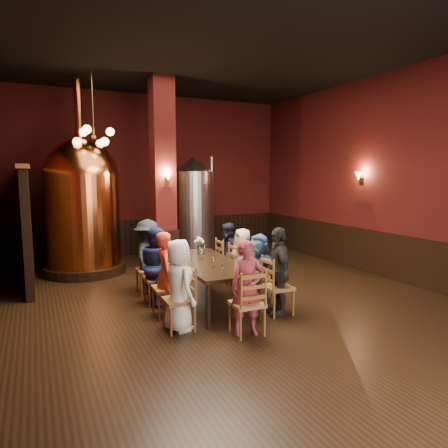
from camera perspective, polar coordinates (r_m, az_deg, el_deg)
name	(u,v)px	position (r m, az deg, el deg)	size (l,w,h in m)	color
room	(227,177)	(6.98, 0.40, 6.73)	(10.00, 10.02, 4.50)	black
wainscot_right	(387,256)	(9.59, 22.26, -4.19)	(0.08, 9.90, 1.00)	black
wainscot_back	(152,236)	(11.79, -10.22, -1.69)	(7.90, 0.08, 1.00)	black
column	(163,176)	(9.49, -8.73, 6.80)	(0.58, 0.58, 4.50)	#450E0F
partition	(28,225)	(9.54, -26.23, -0.19)	(0.22, 3.50, 2.40)	black
pendant_cluster	(94,137)	(9.29, -18.09, 11.77)	(0.90, 0.90, 1.70)	#A57226
sconce_wall	(362,178)	(9.92, 19.07, 6.22)	(0.20, 0.20, 0.36)	black
sconce_column	(167,178)	(9.20, -8.18, 6.49)	(0.20, 0.20, 0.36)	black
dining_table	(208,265)	(7.15, -2.33, -5.89)	(1.08, 2.43, 0.75)	black
chair_0	(179,300)	(6.04, -6.47, -10.70)	(0.46, 0.46, 0.92)	brown
person_0	(179,285)	(5.97, -6.50, -8.68)	(0.67, 0.43, 1.36)	white
chair_1	(167,288)	(6.65, -8.19, -9.01)	(0.46, 0.46, 0.92)	brown
person_1	(166,274)	(6.59, -8.23, -7.07)	(0.51, 0.33, 1.39)	red
chair_2	(157,278)	(7.27, -9.59, -7.63)	(0.46, 0.46, 0.92)	brown
person_2	(156,265)	(7.21, -9.63, -5.84)	(0.67, 0.33, 1.39)	navy
chair_3	(148,270)	(7.90, -10.78, -6.45)	(0.46, 0.46, 0.92)	brown
person_3	(148,257)	(7.84, -10.82, -4.60)	(0.93, 0.54, 1.44)	#1D212B
chair_4	(278,287)	(6.71, 7.72, -8.87)	(0.46, 0.46, 0.92)	brown
person_4	(278,271)	(6.64, 7.76, -6.66)	(0.85, 0.35, 1.45)	black
chair_5	(259,277)	(7.27, 4.95, -7.56)	(0.46, 0.46, 0.92)	brown
person_5	(259,268)	(7.23, 4.97, -6.27)	(1.16, 0.37, 1.25)	#3965AD
chair_6	(242,269)	(7.83, 2.64, -6.44)	(0.46, 0.46, 0.92)	brown
person_6	(242,260)	(7.80, 2.65, -5.23)	(0.61, 0.40, 1.26)	beige
chair_7	(228,262)	(8.42, 0.62, -5.45)	(0.46, 0.46, 0.92)	brown
person_7	(228,253)	(8.39, 0.62, -4.22)	(0.63, 0.31, 1.29)	#1C1C39
chair_8	(247,303)	(5.85, 3.30, -11.25)	(0.46, 0.46, 0.92)	brown
person_8	(247,288)	(5.78, 3.32, -9.08)	(0.50, 0.33, 1.38)	maroon
copper_kettle	(83,205)	(9.73, -19.55, 2.62)	(1.85, 1.85, 4.38)	black
steel_vessel	(193,209)	(10.76, -4.38, 2.22)	(1.14, 1.14, 2.74)	#B2B2B7
rose_vase	(200,243)	(7.80, -3.48, -2.68)	(0.20, 0.20, 0.34)	white
wine_glass_0	(201,253)	(7.49, -3.32, -4.15)	(0.07, 0.07, 0.17)	white
wine_glass_1	(204,249)	(7.88, -2.86, -3.57)	(0.07, 0.07, 0.17)	white
wine_glass_2	(223,269)	(6.24, -0.21, -6.48)	(0.07, 0.07, 0.17)	white
wine_glass_3	(213,262)	(6.69, -1.54, -5.52)	(0.07, 0.07, 0.17)	white
wine_glass_4	(236,265)	(6.53, 1.72, -5.85)	(0.07, 0.07, 0.17)	white
wine_glass_5	(201,255)	(7.33, -3.24, -4.40)	(0.07, 0.07, 0.17)	white
wine_glass_6	(191,258)	(7.07, -4.74, -4.86)	(0.07, 0.07, 0.17)	white
wine_glass_7	(238,268)	(6.30, 2.01, -6.34)	(0.07, 0.07, 0.17)	white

